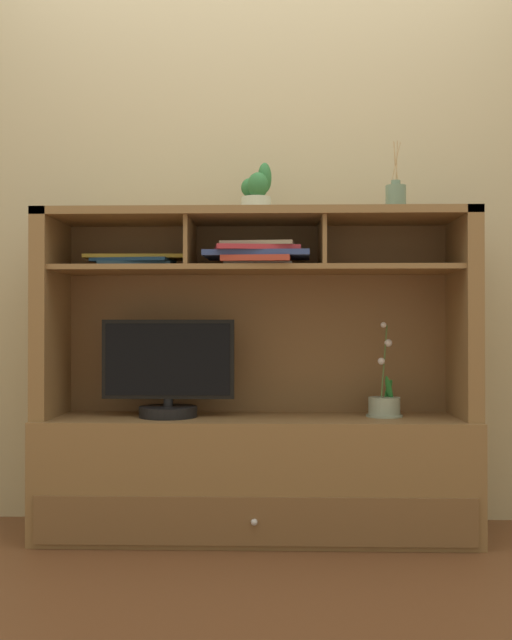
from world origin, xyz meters
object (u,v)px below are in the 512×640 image
at_px(tv_monitor, 168,374).
at_px(diffuser_bottle, 396,198).
at_px(magazine_stack_left, 135,261).
at_px(media_console, 256,435).
at_px(potted_orchid, 384,404).
at_px(magazine_stack_centre, 258,254).
at_px(potted_succulent, 257,193).

relative_size(tv_monitor, diffuser_bottle, 1.88).
xyz_separation_m(tv_monitor, magazine_stack_left, (-0.14, 0.06, 0.44)).
relative_size(media_console, diffuser_bottle, 6.11).
distance_m(media_console, potted_orchid, 0.51).
relative_size(magazine_stack_left, magazine_stack_centre, 0.97).
distance_m(tv_monitor, magazine_stack_left, 0.46).
relative_size(tv_monitor, magazine_stack_left, 1.29).
relative_size(media_console, magazine_stack_centre, 4.08).
height_order(magazine_stack_left, potted_succulent, potted_succulent).
xyz_separation_m(magazine_stack_left, potted_succulent, (0.48, -0.02, 0.26)).
relative_size(potted_orchid, potted_succulent, 1.85).
bearing_deg(diffuser_bottle, media_console, 177.99).
bearing_deg(magazine_stack_left, magazine_stack_centre, -9.18).
bearing_deg(tv_monitor, magazine_stack_left, 158.15).
bearing_deg(diffuser_bottle, tv_monitor, -178.98).
bearing_deg(media_console, diffuser_bottle, -2.01).
bearing_deg(magazine_stack_centre, potted_orchid, 6.83).
bearing_deg(tv_monitor, diffuser_bottle, 1.02).
bearing_deg(tv_monitor, potted_succulent, 6.36).
bearing_deg(diffuser_bottle, potted_succulent, 177.60).
height_order(media_console, potted_succulent, potted_succulent).
distance_m(media_console, magazine_stack_centre, 0.70).
distance_m(magazine_stack_centre, diffuser_bottle, 0.58).
relative_size(magazine_stack_left, potted_succulent, 2.00).
height_order(tv_monitor, magazine_stack_left, magazine_stack_left).
xyz_separation_m(tv_monitor, potted_succulent, (0.34, 0.04, 0.70)).
bearing_deg(potted_orchid, potted_succulent, 179.78).
distance_m(potted_orchid, diffuser_bottle, 0.80).
relative_size(media_console, tv_monitor, 3.26).
bearing_deg(tv_monitor, magazine_stack_centre, -3.72).
height_order(potted_orchid, magazine_stack_left, magazine_stack_left).
distance_m(tv_monitor, potted_succulent, 0.78).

